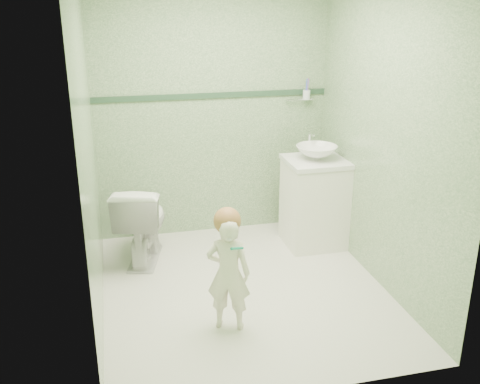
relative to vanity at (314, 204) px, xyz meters
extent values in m
plane|color=silver|center=(-0.84, -0.70, -0.40)|extent=(2.50, 2.50, 0.00)
cube|color=gray|center=(-0.84, 0.55, 0.80)|extent=(2.20, 0.04, 2.40)
cube|color=gray|center=(-0.84, -1.95, 0.80)|extent=(2.20, 0.04, 2.40)
cube|color=gray|center=(-1.94, -0.70, 0.80)|extent=(0.04, 2.50, 2.40)
cube|color=gray|center=(0.26, -0.70, 0.80)|extent=(0.04, 2.50, 2.40)
cube|color=#284731|center=(-0.84, 0.54, 0.95)|extent=(2.20, 0.02, 0.05)
cube|color=white|center=(0.00, 0.00, 0.00)|extent=(0.52, 0.50, 0.80)
cube|color=white|center=(0.00, 0.00, 0.41)|extent=(0.54, 0.52, 0.04)
imported|color=white|center=(0.00, 0.00, 0.49)|extent=(0.37, 0.37, 0.13)
cylinder|color=silver|center=(0.00, 0.20, 0.55)|extent=(0.03, 0.03, 0.18)
cylinder|color=silver|center=(0.00, 0.15, 0.63)|extent=(0.02, 0.12, 0.02)
cylinder|color=silver|center=(0.00, 0.50, 0.88)|extent=(0.26, 0.02, 0.02)
cylinder|color=silver|center=(0.06, 0.48, 0.93)|extent=(0.07, 0.07, 0.09)
cylinder|color=blue|center=(0.05, 0.47, 1.00)|extent=(0.01, 0.01, 0.17)
cylinder|color=#C93E4F|center=(0.07, 0.49, 1.00)|extent=(0.01, 0.01, 0.17)
cylinder|color=#8154C5|center=(0.06, 0.47, 1.00)|extent=(0.01, 0.01, 0.17)
imported|color=white|center=(-1.58, 0.04, -0.04)|extent=(0.56, 0.78, 0.72)
imported|color=white|center=(-1.07, -1.17, 0.02)|extent=(0.36, 0.30, 0.84)
sphere|color=#A06A3B|center=(-1.07, -1.15, 0.40)|extent=(0.19, 0.19, 0.19)
cylinder|color=#0B8665|center=(-1.04, -1.32, 0.28)|extent=(0.11, 0.11, 0.06)
cube|color=white|center=(-1.08, -1.25, 0.32)|extent=(0.03, 0.03, 0.02)
camera|label=1|loc=(-1.77, -4.43, 1.82)|focal=40.83mm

